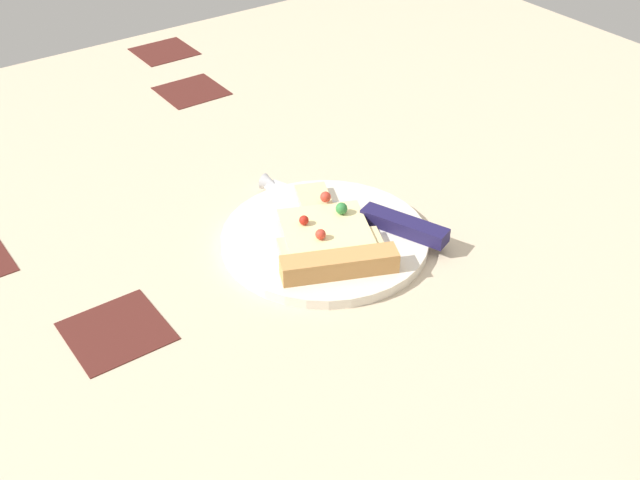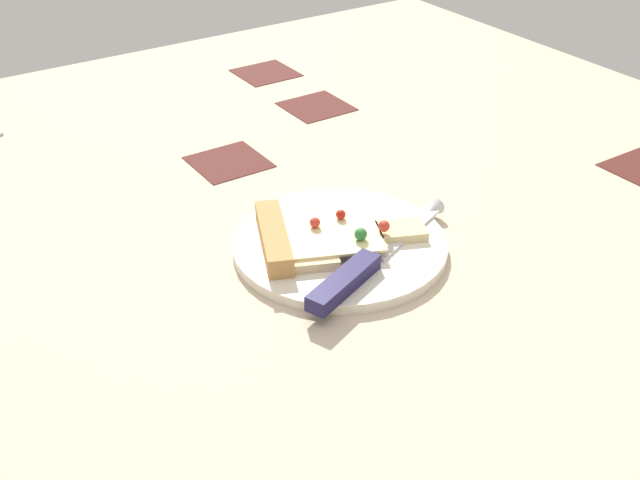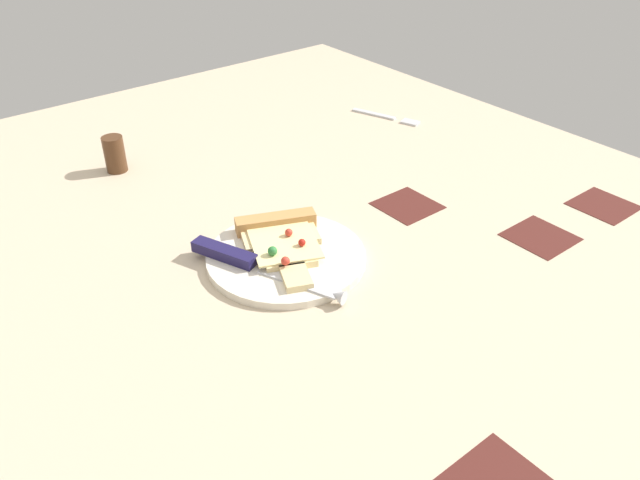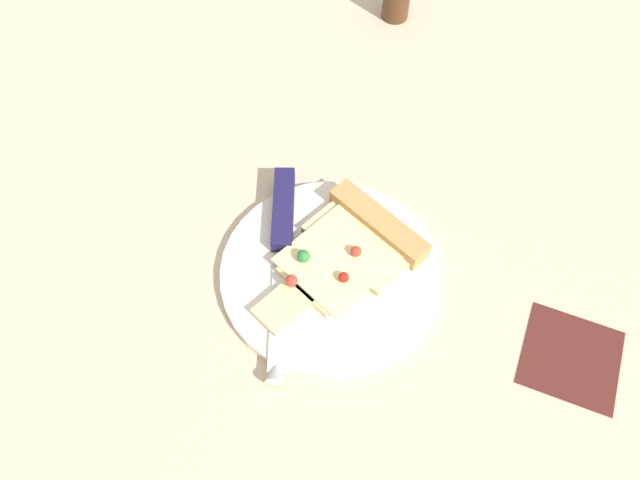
{
  "view_description": "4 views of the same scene",
  "coord_description": "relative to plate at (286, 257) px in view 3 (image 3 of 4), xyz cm",
  "views": [
    {
      "loc": [
        -44.61,
        -51.92,
        51.6
      ],
      "look_at": [
        -4.38,
        4.46,
        1.88
      ],
      "focal_mm": 45.05,
      "sensor_mm": 36.0,
      "label": 1
    },
    {
      "loc": [
        54.35,
        -34.6,
        45.79
      ],
      "look_at": [
        -3.07,
        3.57,
        1.81
      ],
      "focal_mm": 44.22,
      "sensor_mm": 36.0,
      "label": 2
    },
    {
      "loc": [
        40.85,
        67.76,
        52.62
      ],
      "look_at": [
        -5.94,
        9.53,
        4.0
      ],
      "focal_mm": 36.25,
      "sensor_mm": 36.0,
      "label": 3
    },
    {
      "loc": [
        -13.44,
        35.41,
        56.06
      ],
      "look_at": [
        -0.75,
        3.98,
        2.84
      ],
      "focal_mm": 34.84,
      "sensor_mm": 36.0,
      "label": 4
    }
  ],
  "objects": [
    {
      "name": "plate",
      "position": [
        0.0,
        0.0,
        0.0
      ],
      "size": [
        22.71,
        22.71,
        1.15
      ],
      "primitive_type": "cylinder",
      "color": "silver",
      "rests_on": "ground_plane"
    },
    {
      "name": "fork",
      "position": [
        -47.88,
        -28.74,
        -0.17
      ],
      "size": [
        6.79,
        15.03,
        0.8
      ],
      "rotation": [
        0.0,
        0.0,
        0.34
      ],
      "color": "silver",
      "rests_on": "ground_plane"
    },
    {
      "name": "pizza_slice",
      "position": [
        -1.01,
        -2.34,
        1.37
      ],
      "size": [
        14.63,
        19.07,
        2.63
      ],
      "rotation": [
        0.0,
        0.0,
        5.87
      ],
      "color": "beige",
      "rests_on": "plate"
    },
    {
      "name": "pepper_shaker",
      "position": [
        6.88,
        -41.71,
        2.65
      ],
      "size": [
        3.67,
        3.67,
        6.45
      ],
      "primitive_type": "cylinder",
      "color": "#4C2D19",
      "rests_on": "ground_plane"
    },
    {
      "name": "ground_plane",
      "position": [
        2.7,
        -5.83,
        -2.07
      ],
      "size": [
        147.23,
        147.23,
        3.0
      ],
      "color": "#C6B293",
      "rests_on": "ground"
    },
    {
      "name": "knife",
      "position": [
        5.64,
        -0.38,
        1.18
      ],
      "size": [
        10.77,
        23.09,
        2.45
      ],
      "rotation": [
        0.0,
        0.0,
        6.66
      ],
      "color": "silver",
      "rests_on": "plate"
    }
  ]
}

